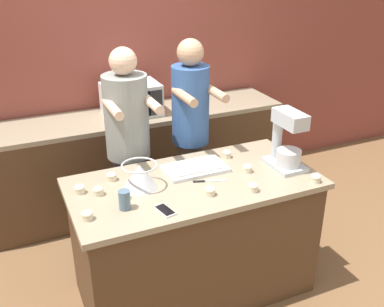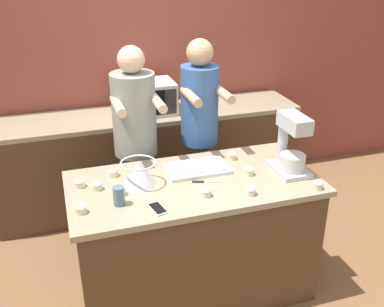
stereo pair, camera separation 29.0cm
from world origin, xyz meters
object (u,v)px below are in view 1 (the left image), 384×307
at_px(cupcake_0, 227,154).
at_px(cupcake_1, 98,191).
at_px(stand_mixer, 287,143).
at_px(microwave_oven, 131,99).
at_px(mixing_bowl, 140,175).
at_px(cupcake_4, 210,191).
at_px(cupcake_6, 124,194).
at_px(drinking_glass, 124,200).
at_px(cupcake_5, 87,215).
at_px(knife, 207,181).
at_px(cupcake_8, 80,189).
at_px(cupcake_2, 253,187).
at_px(cupcake_9, 247,168).
at_px(person_left, 129,153).
at_px(cupcake_7, 316,178).
at_px(cell_phone, 165,210).
at_px(cupcake_3, 112,176).
at_px(person_right, 191,139).
at_px(baking_tray, 195,168).

bearing_deg(cupcake_0, cupcake_1, -171.02).
xyz_separation_m(stand_mixer, microwave_oven, (-0.67, 1.40, -0.02)).
height_order(mixing_bowl, cupcake_4, mixing_bowl).
height_order(mixing_bowl, cupcake_0, mixing_bowl).
bearing_deg(cupcake_4, cupcake_6, 160.70).
height_order(drinking_glass, cupcake_1, drinking_glass).
height_order(mixing_bowl, cupcake_5, mixing_bowl).
bearing_deg(microwave_oven, knife, -86.49).
relative_size(microwave_oven, cupcake_8, 7.58).
height_order(cupcake_2, cupcake_9, same).
distance_m(person_left, drinking_glass, 0.81).
height_order(drinking_glass, cupcake_7, drinking_glass).
bearing_deg(cupcake_1, person_left, 56.48).
distance_m(person_left, cupcake_8, 0.66).
bearing_deg(cupcake_1, cupcake_9, -6.08).
bearing_deg(cell_phone, stand_mixer, 11.92).
distance_m(knife, cupcake_3, 0.63).
xyz_separation_m(person_left, cell_phone, (-0.05, -0.88, 0.02)).
bearing_deg(cupcake_4, person_left, 108.37).
distance_m(cupcake_3, cupcake_8, 0.24).
distance_m(person_right, cupcake_6, 0.98).
distance_m(drinking_glass, cupcake_8, 0.36).
bearing_deg(stand_mixer, cupcake_8, 171.36).
bearing_deg(person_right, cupcake_2, -87.68).
bearing_deg(cupcake_5, baking_tray, 21.10).
bearing_deg(mixing_bowl, cupcake_0, 13.18).
distance_m(stand_mixer, cupcake_5, 1.41).
height_order(baking_tray, cupcake_3, cupcake_3).
distance_m(cupcake_3, cupcake_9, 0.91).
distance_m(person_right, cupcake_5, 1.26).
bearing_deg(person_left, cupcake_8, -134.17).
relative_size(person_right, cupcake_8, 26.23).
bearing_deg(baking_tray, cupcake_6, -162.83).
height_order(drinking_glass, cupcake_9, drinking_glass).
xyz_separation_m(knife, cupcake_7, (0.64, -0.29, 0.03)).
distance_m(drinking_glass, cupcake_3, 0.38).
relative_size(cupcake_3, cupcake_8, 1.00).
xyz_separation_m(person_right, microwave_oven, (-0.26, 0.73, 0.15)).
height_order(stand_mixer, cupcake_4, stand_mixer).
xyz_separation_m(mixing_bowl, cupcake_2, (0.63, -0.34, -0.06)).
height_order(cupcake_2, cupcake_5, same).
xyz_separation_m(stand_mixer, cupcake_5, (-1.40, -0.11, -0.15)).
xyz_separation_m(person_right, cupcake_6, (-0.73, -0.65, 0.01)).
distance_m(person_left, cupcake_6, 0.69).
height_order(cupcake_4, cupcake_9, same).
height_order(baking_tray, cupcake_9, cupcake_9).
relative_size(mixing_bowl, cupcake_3, 3.58).
bearing_deg(cupcake_7, cupcake_6, 165.81).
relative_size(baking_tray, cupcake_7, 6.63).
bearing_deg(person_left, drinking_glass, -108.34).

